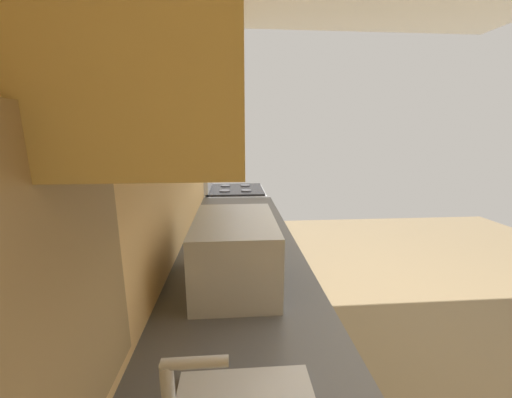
# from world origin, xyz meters

# --- Properties ---
(ground_plane) EXTENTS (6.33, 6.33, 0.00)m
(ground_plane) POSITION_xyz_m (0.00, 0.00, 0.00)
(ground_plane) COLOR brown
(wall_back) EXTENTS (4.07, 0.12, 2.70)m
(wall_back) POSITION_xyz_m (0.00, 1.71, 1.35)
(wall_back) COLOR #EFBC75
(wall_back) RESTS_ON ground_plane
(counter_run) EXTENTS (3.07, 0.67, 0.90)m
(counter_run) POSITION_xyz_m (-0.44, 1.34, 0.45)
(counter_run) COLOR tan
(counter_run) RESTS_ON ground_plane
(upper_cabinets) EXTENTS (1.73, 0.32, 0.74)m
(upper_cabinets) POSITION_xyz_m (-0.44, 1.50, 1.82)
(upper_cabinets) COLOR tan
(window_back_wall) EXTENTS (0.53, 0.02, 0.59)m
(window_back_wall) POSITION_xyz_m (-1.30, 1.64, 1.27)
(window_back_wall) COLOR #997A4C
(oven_range) EXTENTS (0.67, 0.63, 1.08)m
(oven_range) POSITION_xyz_m (1.43, 1.34, 0.47)
(oven_range) COLOR #B7BABF
(oven_range) RESTS_ON ground_plane
(microwave) EXTENTS (0.50, 0.34, 0.28)m
(microwave) POSITION_xyz_m (-0.58, 1.35, 1.04)
(microwave) COLOR #B7BABF
(microwave) RESTS_ON counter_run
(bowl) EXTENTS (0.17, 0.17, 0.06)m
(bowl) POSITION_xyz_m (0.37, 1.24, 0.93)
(bowl) COLOR #4C8CBF
(bowl) RESTS_ON counter_run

